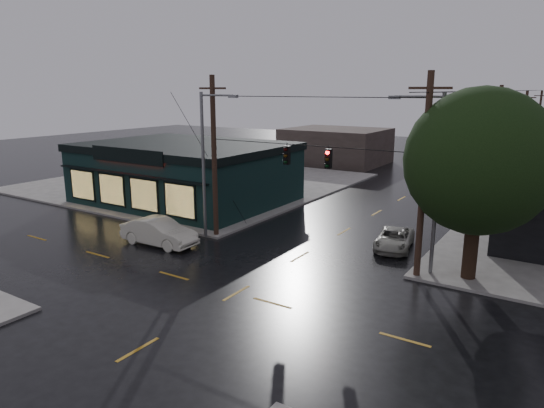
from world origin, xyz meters
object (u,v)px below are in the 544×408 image
Objects in this scene: utility_pole_ne at (416,277)px; suv_silver at (394,239)px; utility_pole_nw at (216,236)px; sedan_cream at (159,232)px; corner_tree at (479,162)px.

suv_silver is (-2.50, 3.85, 0.59)m from utility_pole_ne.
utility_pole_nw reaches higher than sedan_cream.
corner_tree reaches higher than utility_pole_ne.
utility_pole_nw is 1.00× the size of utility_pole_ne.
suv_silver is (-4.76, 2.81, -5.37)m from corner_tree.
suv_silver is (12.31, 7.10, -0.23)m from sedan_cream.
sedan_cream is at bearing -160.28° from suv_silver.
utility_pole_nw and utility_pole_ne have the same top height.
sedan_cream is 14.21m from suv_silver.
utility_pole_nw is at bearing -31.15° from sedan_cream.
utility_pole_ne is at bearing -79.68° from sedan_cream.
utility_pole_ne is 15.19m from sedan_cream.
corner_tree is 18.34m from sedan_cream.
sedan_cream reaches higher than suv_silver.
utility_pole_nw reaches higher than suv_silver.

